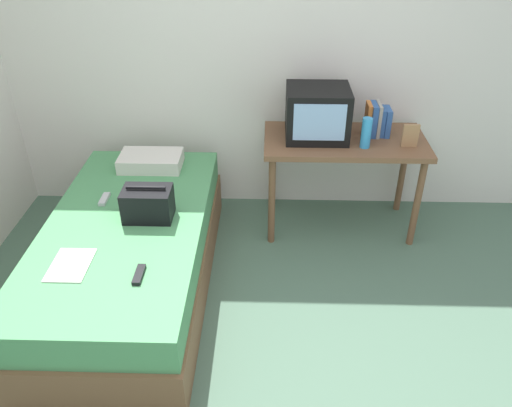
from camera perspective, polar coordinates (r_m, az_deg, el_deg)
The scene contains 13 objects.
ground_plane at distance 2.90m, azimuth 0.03°, elevation -20.24°, with size 8.00×8.00×0.00m, color #4C6B56.
wall_back at distance 3.89m, azimuth 0.93°, elevation 17.38°, with size 5.20×0.10×2.60m, color silver.
bed at distance 3.41m, azimuth -13.93°, elevation -5.66°, with size 1.00×2.00×0.52m.
desk at distance 3.78m, azimuth 9.81°, elevation 5.86°, with size 1.16×0.60×0.74m.
tv at distance 3.67m, azimuth 6.87°, elevation 10.00°, with size 0.44×0.39×0.36m.
water_bottle at distance 3.59m, azimuth 12.22°, elevation 7.73°, with size 0.07×0.07×0.21m, color #3399DB.
book_row at distance 3.80m, azimuth 13.40°, elevation 9.05°, with size 0.17×0.17×0.24m.
picture_frame at distance 3.69m, azimuth 16.87°, elevation 7.28°, with size 0.11×0.02×0.16m, color #9E754C.
pillow at distance 3.83m, azimuth -11.66°, elevation 4.70°, with size 0.45×0.28×0.10m, color silver.
handbag at distance 3.21m, azimuth -12.00°, elevation -0.01°, with size 0.30×0.20×0.22m.
magazine at distance 2.99m, azimuth -20.03°, elevation -6.47°, with size 0.21×0.29×0.01m, color white.
remote_dark at distance 2.81m, azimuth -12.95°, elevation -7.74°, with size 0.04×0.16×0.02m, color black.
remote_silver at distance 3.51m, azimuth -16.59°, elevation 0.47°, with size 0.04×0.14×0.02m, color #B7B7BC.
Camera 1 is at (0.05, -1.76, 2.30)m, focal length 35.78 mm.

